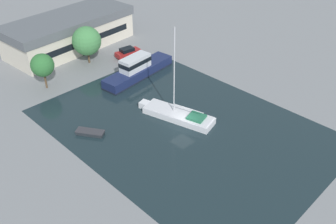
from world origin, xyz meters
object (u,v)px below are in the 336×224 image
Objects in this scene: quay_tree_near_building at (42,65)px; parked_car at (128,52)px; motor_cruiser at (138,69)px; warehouse_building at (70,32)px; quay_tree_by_water at (87,41)px; sailboat_moored at (178,114)px; small_dinghy at (90,132)px.

parked_car is at bearing -1.06° from quay_tree_near_building.
quay_tree_near_building is 14.72m from motor_cruiser.
warehouse_building is at bearing -148.74° from parked_car.
warehouse_building is 12.12m from parked_car.
quay_tree_near_building is 10.16m from quay_tree_by_water.
sailboat_moored is (-1.40, -22.82, -3.50)m from quay_tree_by_water.
parked_car is at bearing -34.23° from motor_cruiser.
quay_tree_near_building is 0.86× the size of quay_tree_by_water.
parked_car is 1.25× the size of small_dinghy.
quay_tree_near_building is 0.44× the size of sailboat_moored.
parked_car is 7.92m from motor_cruiser.
parked_car is at bearing -24.10° from quay_tree_by_water.
sailboat_moored is 3.40× the size of small_dinghy.
small_dinghy is (-10.66, 5.47, -0.33)m from sailboat_moored.
sailboat_moored is (-7.83, -19.95, -0.26)m from parked_car.
sailboat_moored reaches higher than parked_car.
motor_cruiser is (2.70, -9.85, -2.77)m from quay_tree_by_water.
quay_tree_near_building is 1.19× the size of parked_car.
warehouse_building is at bearing 78.76° from quay_tree_by_water.
parked_car is (16.25, -0.30, -3.04)m from quay_tree_near_building.
quay_tree_near_building reaches higher than parked_car.
quay_tree_by_water is 7.75m from parked_car.
quay_tree_by_water is at bearing 14.67° from quay_tree_near_building.
motor_cruiser is (-3.72, -6.98, 0.47)m from parked_car.
warehouse_building is 1.76× the size of motor_cruiser.
small_dinghy is (-12.06, -17.35, -3.83)m from quay_tree_by_water.
quay_tree_near_building is at bearing 53.68° from motor_cruiser.
warehouse_building is 3.78× the size of quay_tree_by_water.
quay_tree_by_water is 10.59m from motor_cruiser.
small_dinghy is at bearing -124.80° from quay_tree_by_water.
quay_tree_by_water is 23.13m from sailboat_moored.
warehouse_building reaches higher than small_dinghy.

